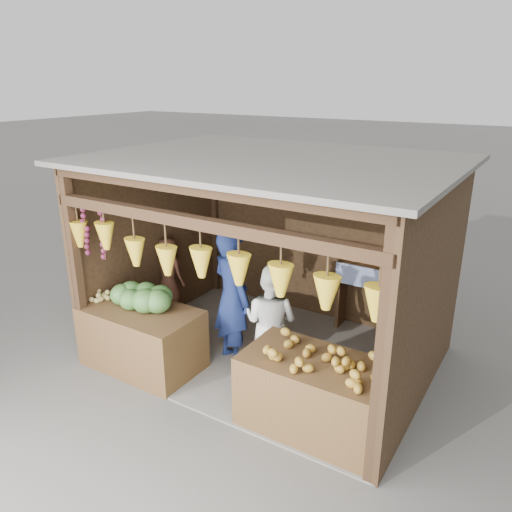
{
  "coord_description": "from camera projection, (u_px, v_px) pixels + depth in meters",
  "views": [
    {
      "loc": [
        2.99,
        -5.13,
        3.53
      ],
      "look_at": [
        -0.16,
        -0.1,
        1.42
      ],
      "focal_mm": 35.0,
      "sensor_mm": 36.0,
      "label": 1
    }
  ],
  "objects": [
    {
      "name": "back_shelf",
      "position": [
        381.0,
        280.0,
        6.98
      ],
      "size": [
        1.25,
        0.32,
        1.32
      ],
      "color": "#382314",
      "rests_on": "ground"
    },
    {
      "name": "man_standing",
      "position": [
        232.0,
        298.0,
        6.35
      ],
      "size": [
        0.78,
        0.67,
        1.81
      ],
      "primitive_type": "imported",
      "rotation": [
        0.0,
        0.0,
        2.71
      ],
      "color": "#152150",
      "rests_on": "ground"
    },
    {
      "name": "ground",
      "position": [
        270.0,
        355.0,
        6.77
      ],
      "size": [
        80.0,
        80.0,
        0.0
      ],
      "primitive_type": "plane",
      "color": "#514F49",
      "rests_on": "ground"
    },
    {
      "name": "woman_standing",
      "position": [
        271.0,
        322.0,
        6.08
      ],
      "size": [
        0.73,
        0.58,
        1.47
      ],
      "primitive_type": "imported",
      "rotation": [
        0.0,
        0.0,
        3.17
      ],
      "color": "white",
      "rests_on": "ground"
    },
    {
      "name": "melon_pile",
      "position": [
        141.0,
        296.0,
        6.27
      ],
      "size": [
        1.0,
        0.5,
        0.32
      ],
      "primitive_type": null,
      "color": "#165218",
      "rests_on": "counter_left"
    },
    {
      "name": "counter_left",
      "position": [
        142.0,
        338.0,
        6.39
      ],
      "size": [
        1.51,
        0.85,
        0.8
      ],
      "primitive_type": "cube",
      "color": "#51381B",
      "rests_on": "ground"
    },
    {
      "name": "counter_right",
      "position": [
        319.0,
        396.0,
        5.2
      ],
      "size": [
        1.62,
        0.85,
        0.82
      ],
      "primitive_type": "cube",
      "color": "#473117",
      "rests_on": "ground"
    },
    {
      "name": "tanfruit_pile",
      "position": [
        105.0,
        294.0,
        6.54
      ],
      "size": [
        0.34,
        0.4,
        0.13
      ],
      "primitive_type": null,
      "color": "tan",
      "rests_on": "counter_left"
    },
    {
      "name": "vendor_seated",
      "position": [
        169.0,
        272.0,
        7.5
      ],
      "size": [
        0.54,
        0.37,
        1.06
      ],
      "primitive_type": "imported",
      "rotation": [
        0.0,
        0.0,
        3.07
      ],
      "color": "#4F2C1F",
      "rests_on": "stool"
    },
    {
      "name": "mango_pile",
      "position": [
        323.0,
        357.0,
        4.95
      ],
      "size": [
        1.4,
        0.64,
        0.22
      ],
      "primitive_type": null,
      "color": "#CC631B",
      "rests_on": "counter_right"
    },
    {
      "name": "stall_structure",
      "position": [
        267.0,
        238.0,
        6.2
      ],
      "size": [
        4.3,
        3.3,
        2.66
      ],
      "color": "slate",
      "rests_on": "ground"
    },
    {
      "name": "stool",
      "position": [
        171.0,
        312.0,
        7.72
      ],
      "size": [
        0.28,
        0.28,
        0.27
      ],
      "primitive_type": "cube",
      "color": "black",
      "rests_on": "ground"
    }
  ]
}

